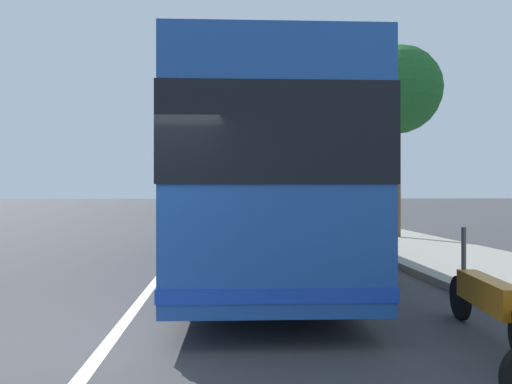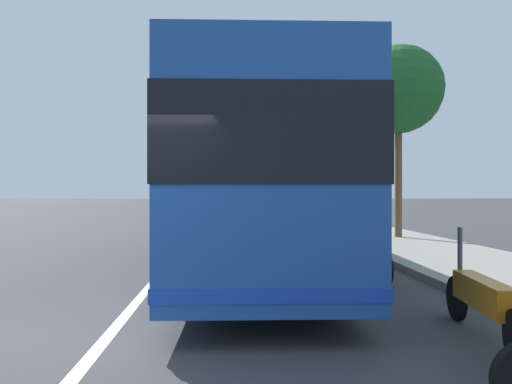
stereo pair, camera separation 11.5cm
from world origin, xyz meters
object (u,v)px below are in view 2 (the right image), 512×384
at_px(coach_bus, 256,180).
at_px(roadside_tree_mid_block, 398,90).
at_px(car_side_street, 231,201).
at_px(motorcycle_angled, 377,254).
at_px(car_oncoming, 181,206).
at_px(motorcycle_far_end, 483,300).
at_px(car_behind_bus, 190,202).
at_px(car_ahead_same_lane, 231,204).

relative_size(coach_bus, roadside_tree_mid_block, 1.74).
bearing_deg(car_side_street, roadside_tree_mid_block, -167.12).
bearing_deg(motorcycle_angled, car_oncoming, 19.65).
xyz_separation_m(motorcycle_far_end, motorcycle_angled, (3.83, -0.03, 0.00)).
distance_m(motorcycle_angled, roadside_tree_mid_block, 8.60).
relative_size(motorcycle_angled, car_behind_bus, 0.44).
distance_m(coach_bus, car_side_street, 40.10).
xyz_separation_m(coach_bus, roadside_tree_mid_block, (4.82, -5.24, 3.25)).
bearing_deg(motorcycle_angled, coach_bus, 57.34).
bearing_deg(coach_bus, roadside_tree_mid_block, -45.63).
distance_m(motorcycle_far_end, motorcycle_angled, 3.83).
bearing_deg(motorcycle_angled, roadside_tree_mid_block, -20.21).
bearing_deg(motorcycle_angled, motorcycle_far_end, -176.48).
xyz_separation_m(car_ahead_same_lane, car_side_street, (13.95, -0.11, -0.04)).
height_order(coach_bus, car_behind_bus, coach_bus).
bearing_deg(car_behind_bus, car_ahead_same_lane, 27.65).
height_order(motorcycle_angled, car_oncoming, car_oncoming).
height_order(car_behind_bus, roadside_tree_mid_block, roadside_tree_mid_block).
xyz_separation_m(coach_bus, motorcycle_angled, (-1.72, -2.30, -1.50)).
bearing_deg(car_ahead_same_lane, coach_bus, 177.06).
xyz_separation_m(motorcycle_angled, car_oncoming, (22.05, 6.16, 0.26)).
distance_m(car_oncoming, roadside_tree_mid_block, 18.55).
distance_m(car_ahead_same_lane, car_side_street, 13.95).
xyz_separation_m(car_side_street, roadside_tree_mid_block, (-35.26, -5.58, 4.53)).
bearing_deg(car_oncoming, car_ahead_same_lane, 152.11).
height_order(car_oncoming, roadside_tree_mid_block, roadside_tree_mid_block).
distance_m(car_side_street, car_behind_bus, 6.79).
height_order(car_side_street, car_behind_bus, car_behind_bus).
bearing_deg(car_ahead_same_lane, car_oncoming, 145.58).
xyz_separation_m(car_ahead_same_lane, car_oncoming, (-5.79, 3.41, -0.00)).
relative_size(motorcycle_angled, car_oncoming, 0.43).
relative_size(car_ahead_same_lane, car_oncoming, 0.96).
height_order(coach_bus, car_oncoming, coach_bus).
relative_size(motorcycle_far_end, car_behind_bus, 0.49).
height_order(coach_bus, roadside_tree_mid_block, roadside_tree_mid_block).
bearing_deg(roadside_tree_mid_block, coach_bus, 132.57).
relative_size(motorcycle_far_end, car_side_street, 0.54).
xyz_separation_m(car_oncoming, car_side_street, (19.74, -3.52, -0.03)).
distance_m(motorcycle_angled, car_side_street, 41.88).
relative_size(motorcycle_far_end, roadside_tree_mid_block, 0.33).
distance_m(motorcycle_far_end, car_oncoming, 26.59).
relative_size(car_oncoming, car_side_street, 1.14).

